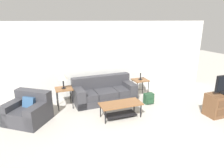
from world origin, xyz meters
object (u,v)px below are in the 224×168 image
object	(u,v)px
table_lamp_left	(63,76)
table_lamp_right	(141,69)
backpack	(149,99)
tv_console	(223,104)
couch	(104,93)
side_table_left	(64,90)
side_table_right	(140,82)
coffee_table	(121,107)
armchair	(28,111)

from	to	relation	value
table_lamp_left	table_lamp_right	world-z (taller)	same
backpack	tv_console	bearing A→B (deg)	-41.90
couch	backpack	distance (m)	1.50
table_lamp_left	side_table_left	bearing A→B (deg)	0.00
couch	backpack	world-z (taller)	couch
table_lamp_right	backpack	size ratio (longest dim) A/B	1.45
side_table_right	table_lamp_left	distance (m)	2.69
side_table_right	backpack	size ratio (longest dim) A/B	1.83
coffee_table	table_lamp_left	bearing A→B (deg)	138.12
armchair	table_lamp_left	size ratio (longest dim) A/B	2.72
side_table_right	tv_console	bearing A→B (deg)	-53.13
tv_console	couch	bearing A→B (deg)	143.20
couch	side_table_left	size ratio (longest dim) A/B	3.29
coffee_table	table_lamp_left	world-z (taller)	table_lamp_left
armchair	backpack	size ratio (longest dim) A/B	3.94
tv_console	backpack	xyz separation A→B (m)	(-1.60, 1.44, -0.16)
side_table_left	side_table_right	size ratio (longest dim) A/B	1.00
couch	table_lamp_right	world-z (taller)	table_lamp_right
couch	tv_console	xyz separation A→B (m)	(2.91, -2.17, 0.03)
coffee_table	side_table_right	xyz separation A→B (m)	(1.27, 1.24, 0.25)
side_table_right	tv_console	size ratio (longest dim) A/B	0.60
side_table_left	table_lamp_left	bearing A→B (deg)	0.00
couch	tv_console	size ratio (longest dim) A/B	1.96
couch	backpack	bearing A→B (deg)	-29.44
armchair	table_lamp_left	distance (m)	1.40
armchair	side_table_right	xyz separation A→B (m)	(3.69, 0.58, 0.27)
coffee_table	side_table_left	bearing A→B (deg)	138.12
couch	coffee_table	distance (m)	1.31
couch	armchair	world-z (taller)	couch
table_lamp_left	table_lamp_right	size ratio (longest dim) A/B	1.00
armchair	side_table_right	distance (m)	3.75
coffee_table	armchair	bearing A→B (deg)	164.82
tv_console	backpack	size ratio (longest dim) A/B	3.06
side_table_left	table_lamp_left	xyz separation A→B (m)	(0.00, 0.00, 0.46)
side_table_left	table_lamp_right	size ratio (longest dim) A/B	1.26
couch	side_table_right	distance (m)	1.35
couch	armchair	xyz separation A→B (m)	(-2.37, -0.65, -0.01)
side_table_left	tv_console	size ratio (longest dim) A/B	0.60
backpack	side_table_left	bearing A→B (deg)	165.76
coffee_table	side_table_right	world-z (taller)	side_table_right
couch	tv_console	distance (m)	3.63
table_lamp_left	backpack	distance (m)	2.84
couch	coffee_table	xyz separation A→B (m)	(0.06, -1.31, 0.02)
couch	backpack	xyz separation A→B (m)	(1.30, -0.73, -0.13)
armchair	backpack	xyz separation A→B (m)	(3.67, -0.09, -0.12)
coffee_table	table_lamp_right	xyz separation A→B (m)	(1.27, 1.24, 0.70)
coffee_table	table_lamp_left	xyz separation A→B (m)	(-1.38, 1.24, 0.70)
side_table_right	table_lamp_right	distance (m)	0.46
coffee_table	tv_console	xyz separation A→B (m)	(2.85, -0.87, 0.01)
armchair	table_lamp_left	xyz separation A→B (m)	(1.04, 0.58, 0.73)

